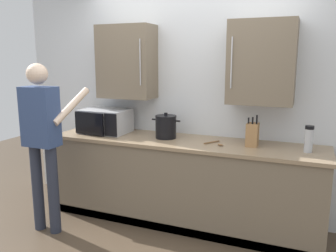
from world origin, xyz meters
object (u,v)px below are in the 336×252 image
(wooden_spoon, at_px, (216,144))
(stock_pot, at_px, (166,127))
(person_figure, at_px, (42,134))
(thermos_flask, at_px, (309,139))
(knife_block, at_px, (252,135))
(microwave_oven, at_px, (104,121))

(wooden_spoon, height_order, stock_pot, stock_pot)
(person_figure, bearing_deg, stock_pot, 36.79)
(wooden_spoon, relative_size, thermos_flask, 0.85)
(knife_block, bearing_deg, wooden_spoon, -167.03)
(thermos_flask, bearing_deg, stock_pot, 178.20)
(stock_pot, relative_size, person_figure, 0.19)
(wooden_spoon, height_order, thermos_flask, thermos_flask)
(stock_pot, height_order, thermos_flask, stock_pot)
(knife_block, distance_m, thermos_flask, 0.51)
(thermos_flask, height_order, person_figure, person_figure)
(stock_pot, bearing_deg, person_figure, -143.21)
(knife_block, xyz_separation_m, thermos_flask, (0.51, -0.05, 0.01))
(wooden_spoon, bearing_deg, microwave_oven, 176.62)
(thermos_flask, xyz_separation_m, person_figure, (-2.42, -0.70, -0.01))
(knife_block, height_order, wooden_spoon, knife_block)
(wooden_spoon, relative_size, stock_pot, 0.65)
(microwave_oven, distance_m, knife_block, 1.69)
(thermos_flask, relative_size, person_figure, 0.15)
(stock_pot, bearing_deg, knife_block, 0.09)
(thermos_flask, distance_m, person_figure, 2.52)
(microwave_oven, bearing_deg, stock_pot, -0.29)
(microwave_oven, xyz_separation_m, stock_pot, (0.78, -0.00, -0.01))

